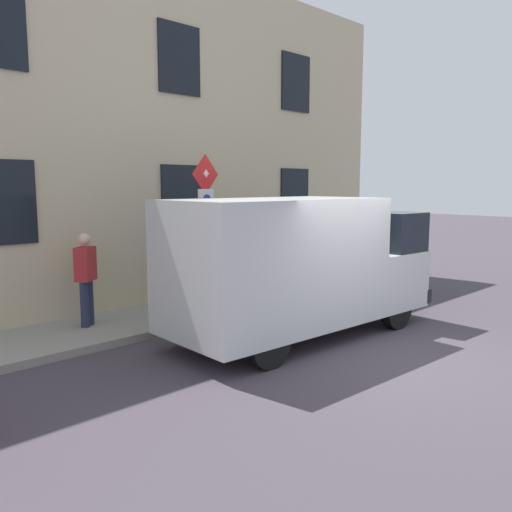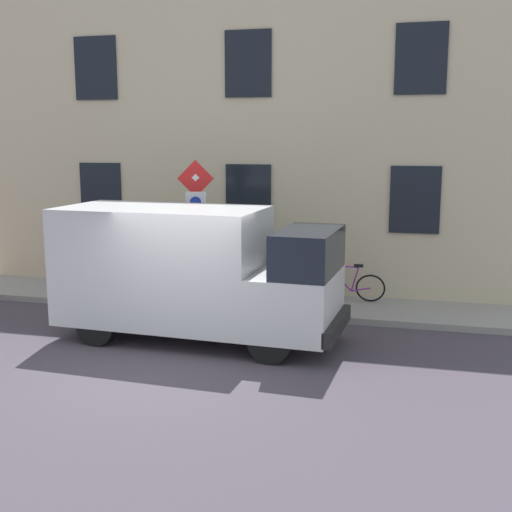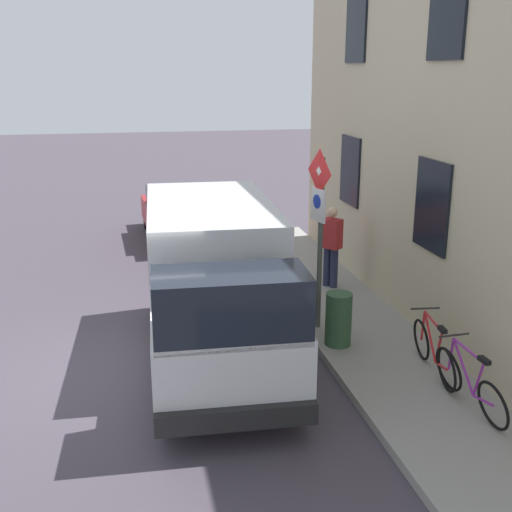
{
  "view_description": "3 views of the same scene",
  "coord_description": "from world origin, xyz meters",
  "px_view_note": "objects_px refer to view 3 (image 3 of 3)",
  "views": [
    {
      "loc": [
        -4.54,
        7.15,
        2.73
      ],
      "look_at": [
        2.7,
        0.07,
        1.35
      ],
      "focal_mm": 36.86,
      "sensor_mm": 36.0,
      "label": 1
    },
    {
      "loc": [
        -9.69,
        -4.0,
        3.75
      ],
      "look_at": [
        3.1,
        -0.72,
        1.37
      ],
      "focal_mm": 45.59,
      "sensor_mm": 36.0,
      "label": 2
    },
    {
      "loc": [
        0.23,
        -9.29,
        4.57
      ],
      "look_at": [
        2.43,
        1.0,
        1.45
      ],
      "focal_mm": 44.13,
      "sensor_mm": 36.0,
      "label": 3
    }
  ],
  "objects_px": {
    "parked_hatchback": "(179,213)",
    "litter_bin": "(338,319)",
    "sign_post_stacked": "(319,215)",
    "bicycle_purple": "(470,383)",
    "pedestrian": "(331,244)",
    "delivery_van": "(214,281)",
    "bicycle_red": "(433,351)"
  },
  "relations": [
    {
      "from": "sign_post_stacked",
      "to": "parked_hatchback",
      "type": "distance_m",
      "value": 7.56
    },
    {
      "from": "delivery_van",
      "to": "litter_bin",
      "type": "relative_size",
      "value": 6.03
    },
    {
      "from": "bicycle_red",
      "to": "litter_bin",
      "type": "bearing_deg",
      "value": 44.93
    },
    {
      "from": "delivery_van",
      "to": "bicycle_red",
      "type": "height_order",
      "value": "delivery_van"
    },
    {
      "from": "bicycle_purple",
      "to": "pedestrian",
      "type": "bearing_deg",
      "value": -0.03
    },
    {
      "from": "delivery_van",
      "to": "sign_post_stacked",
      "type": "bearing_deg",
      "value": 110.2
    },
    {
      "from": "sign_post_stacked",
      "to": "bicycle_red",
      "type": "relative_size",
      "value": 1.79
    },
    {
      "from": "parked_hatchback",
      "to": "litter_bin",
      "type": "xyz_separation_m",
      "value": [
        1.9,
        -7.98,
        -0.14
      ]
    },
    {
      "from": "parked_hatchback",
      "to": "bicycle_purple",
      "type": "bearing_deg",
      "value": -166.75
    },
    {
      "from": "delivery_van",
      "to": "bicycle_red",
      "type": "xyz_separation_m",
      "value": [
        3.09,
        -1.51,
        -0.82
      ]
    },
    {
      "from": "sign_post_stacked",
      "to": "litter_bin",
      "type": "distance_m",
      "value": 1.8
    },
    {
      "from": "sign_post_stacked",
      "to": "bicycle_red",
      "type": "bearing_deg",
      "value": -60.77
    },
    {
      "from": "bicycle_purple",
      "to": "pedestrian",
      "type": "height_order",
      "value": "pedestrian"
    },
    {
      "from": "delivery_van",
      "to": "litter_bin",
      "type": "height_order",
      "value": "delivery_van"
    },
    {
      "from": "delivery_van",
      "to": "litter_bin",
      "type": "distance_m",
      "value": 2.18
    },
    {
      "from": "parked_hatchback",
      "to": "litter_bin",
      "type": "height_order",
      "value": "parked_hatchback"
    },
    {
      "from": "sign_post_stacked",
      "to": "litter_bin",
      "type": "height_order",
      "value": "sign_post_stacked"
    },
    {
      "from": "delivery_van",
      "to": "pedestrian",
      "type": "bearing_deg",
      "value": 135.73
    },
    {
      "from": "bicycle_red",
      "to": "pedestrian",
      "type": "height_order",
      "value": "pedestrian"
    },
    {
      "from": "pedestrian",
      "to": "parked_hatchback",
      "type": "bearing_deg",
      "value": -99.4
    },
    {
      "from": "pedestrian",
      "to": "bicycle_purple",
      "type": "bearing_deg",
      "value": 55.34
    },
    {
      "from": "bicycle_purple",
      "to": "litter_bin",
      "type": "relative_size",
      "value": 1.91
    },
    {
      "from": "delivery_van",
      "to": "parked_hatchback",
      "type": "bearing_deg",
      "value": -178.18
    },
    {
      "from": "delivery_van",
      "to": "pedestrian",
      "type": "distance_m",
      "value": 3.9
    },
    {
      "from": "pedestrian",
      "to": "bicycle_red",
      "type": "bearing_deg",
      "value": 55.98
    },
    {
      "from": "litter_bin",
      "to": "bicycle_red",
      "type": "bearing_deg",
      "value": -51.8
    },
    {
      "from": "sign_post_stacked",
      "to": "bicycle_purple",
      "type": "distance_m",
      "value": 3.75
    },
    {
      "from": "litter_bin",
      "to": "bicycle_purple",
      "type": "bearing_deg",
      "value": -66.16
    },
    {
      "from": "parked_hatchback",
      "to": "pedestrian",
      "type": "distance_m",
      "value": 5.83
    },
    {
      "from": "pedestrian",
      "to": "sign_post_stacked",
      "type": "bearing_deg",
      "value": 28.03
    },
    {
      "from": "sign_post_stacked",
      "to": "bicycle_purple",
      "type": "xyz_separation_m",
      "value": [
        1.18,
        -3.14,
        -1.69
      ]
    },
    {
      "from": "sign_post_stacked",
      "to": "bicycle_purple",
      "type": "bearing_deg",
      "value": -69.43
    }
  ]
}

